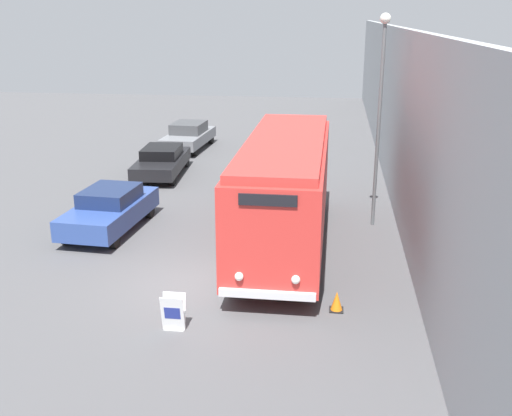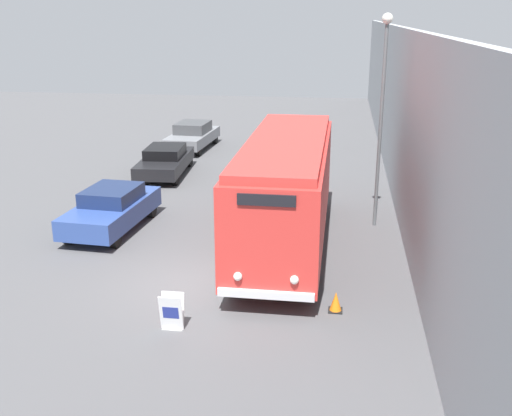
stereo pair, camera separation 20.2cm
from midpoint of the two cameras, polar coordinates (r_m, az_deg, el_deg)
ground_plane at (r=16.85m, az=-5.34°, el=-7.33°), size 80.00×80.00×0.00m
building_wall_right at (r=25.19m, az=13.80°, el=8.70°), size 0.30×60.00×6.69m
vintage_bus at (r=18.89m, az=3.16°, el=1.99°), size 2.53×9.83×3.54m
sign_board at (r=14.54m, az=-7.62°, el=-9.82°), size 0.55×0.34×0.91m
streetlamp at (r=20.77m, az=12.24°, el=10.46°), size 0.36×0.36×7.23m
parked_car_near at (r=21.33m, az=-13.31°, el=-0.05°), size 2.22×4.64×1.48m
parked_car_mid at (r=28.28m, az=-8.46°, el=4.50°), size 2.22×4.90×1.33m
parked_car_far at (r=33.72m, az=-5.89°, el=6.90°), size 2.20×4.80×1.47m
traffic_cone at (r=15.45m, az=7.98°, el=-8.84°), size 0.36×0.36×0.52m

